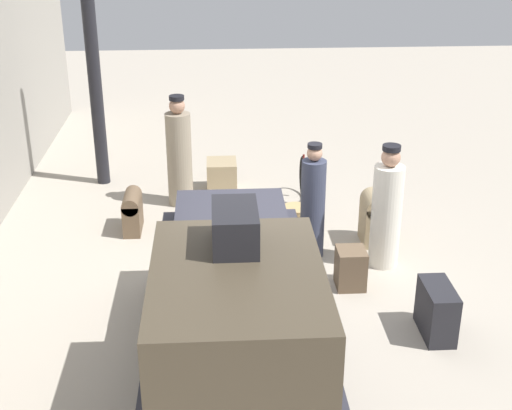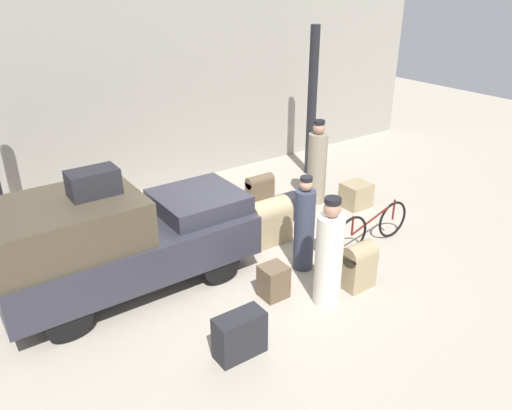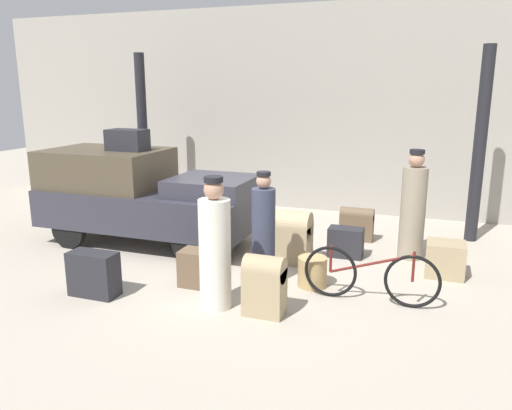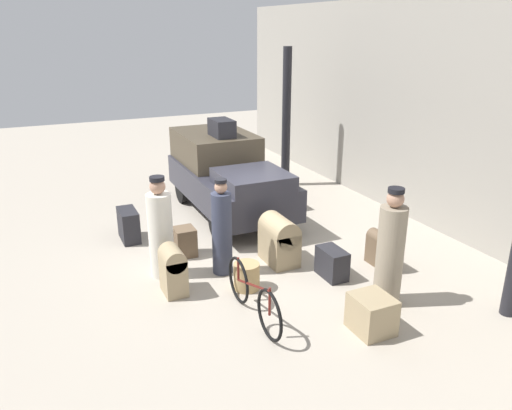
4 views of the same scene
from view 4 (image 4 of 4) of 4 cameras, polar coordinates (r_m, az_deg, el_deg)
ground_plane at (r=9.20m, az=-1.66°, el=-5.37°), size 30.00×30.00×0.00m
station_building_facade at (r=10.73m, az=18.98°, el=9.81°), size 16.00×0.15×4.50m
canopy_pillar_left at (r=12.69m, az=3.48°, el=9.83°), size 0.22×0.22×3.47m
truck at (r=10.93m, az=-3.44°, el=3.69°), size 3.82×1.65×1.66m
bicycle at (r=7.06m, az=-0.35°, el=-10.34°), size 1.76×0.04×0.75m
wicker_basket at (r=7.89m, az=-1.08°, el=-8.13°), size 0.41×0.41×0.43m
porter_with_bicycle at (r=8.22m, az=-10.85°, el=-3.00°), size 0.40×0.40×1.70m
porter_standing_middle at (r=8.19m, az=-3.92°, el=-2.94°), size 0.33×0.33×1.63m
porter_carrying_trunk at (r=7.52m, az=15.09°, el=-5.19°), size 0.40×0.40×1.79m
suitcase_tan_flat at (r=8.80m, az=14.21°, el=-4.89°), size 0.61×0.25×0.61m
trunk_barrel_dark at (r=8.66m, az=2.67°, el=-3.90°), size 0.75×0.47×0.84m
suitcase_small_leather at (r=7.79m, az=-9.46°, el=-7.21°), size 0.50×0.33×0.77m
suitcase_black_upright at (r=7.03m, az=13.09°, el=-12.04°), size 0.55×0.50×0.51m
trunk_wicker_pale at (r=9.06m, az=-8.14°, el=-4.18°), size 0.39×0.36×0.52m
trunk_umber_medium at (r=9.90m, az=-14.35°, el=-2.23°), size 0.66×0.32×0.61m
trunk_large_brown at (r=8.32m, az=8.67°, el=-6.59°), size 0.57×0.33×0.49m
trunk_on_truck_roof at (r=10.89m, az=-3.93°, el=8.79°), size 0.69×0.42×0.37m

